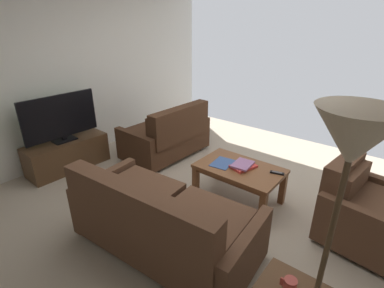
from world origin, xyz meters
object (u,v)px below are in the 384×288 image
(tv_remote, at_px, (277,173))
(flat_tv, at_px, (60,118))
(loveseat_near, at_px, (168,135))
(coffee_mug, at_px, (290,286))
(loose_magazine, at_px, (222,163))
(sofa_main, at_px, (160,221))
(book_stack, at_px, (243,165))
(tv_stand, at_px, (68,154))
(armchair_side, at_px, (369,213))
(coffee_table, at_px, (239,172))
(floor_lamp, at_px, (347,167))

(tv_remote, bearing_deg, flat_tv, 19.64)
(loveseat_near, distance_m, coffee_mug, 3.26)
(loose_magazine, bearing_deg, loveseat_near, -25.29)
(sofa_main, bearing_deg, book_stack, -97.48)
(loose_magazine, bearing_deg, flat_tv, 13.35)
(sofa_main, bearing_deg, loveseat_near, -48.72)
(tv_stand, xyz_separation_m, book_stack, (-2.48, -0.91, 0.26))
(armchair_side, xyz_separation_m, book_stack, (1.35, 0.15, 0.14))
(tv_stand, distance_m, tv_remote, 3.05)
(flat_tv, bearing_deg, coffee_mug, 171.90)
(sofa_main, xyz_separation_m, armchair_side, (-1.52, -1.41, -0.02))
(coffee_table, xyz_separation_m, armchair_side, (-1.38, -0.17, -0.04))
(flat_tv, bearing_deg, coffee_table, -160.04)
(coffee_mug, bearing_deg, tv_remote, -64.35)
(coffee_table, relative_size, tv_remote, 6.10)
(floor_lamp, distance_m, tv_remote, 2.18)
(loveseat_near, height_order, tv_remote, loveseat_near)
(loveseat_near, relative_size, book_stack, 4.01)
(floor_lamp, bearing_deg, armchair_side, -92.18)
(coffee_mug, xyz_separation_m, tv_remote, (0.74, -1.53, -0.15))
(flat_tv, distance_m, armchair_side, 4.00)
(coffee_table, xyz_separation_m, flat_tv, (2.44, 0.89, 0.42))
(sofa_main, relative_size, tv_stand, 1.58)
(sofa_main, bearing_deg, armchair_side, -137.19)
(armchair_side, xyz_separation_m, coffee_mug, (0.23, 1.57, 0.27))
(book_stack, bearing_deg, loveseat_near, -12.97)
(sofa_main, bearing_deg, floor_lamp, 168.47)
(armchair_side, relative_size, loose_magazine, 3.22)
(book_stack, bearing_deg, flat_tv, 20.16)
(book_stack, bearing_deg, floor_lamp, 129.68)
(sofa_main, distance_m, tv_stand, 2.34)
(flat_tv, relative_size, tv_remote, 6.50)
(sofa_main, xyz_separation_m, tv_stand, (2.31, -0.35, -0.14))
(tv_stand, height_order, loose_magazine, loose_magazine)
(book_stack, bearing_deg, loose_magazine, 15.18)
(floor_lamp, height_order, loose_magazine, floor_lamp)
(flat_tv, bearing_deg, armchair_side, -164.54)
(flat_tv, bearing_deg, sofa_main, 171.44)
(loose_magazine, bearing_deg, tv_remote, -171.54)
(sofa_main, relative_size, loose_magazine, 6.07)
(tv_stand, bearing_deg, sofa_main, 171.43)
(book_stack, height_order, loose_magazine, book_stack)
(coffee_mug, relative_size, loose_magazine, 0.33)
(coffee_mug, bearing_deg, loveseat_near, -33.38)
(armchair_side, bearing_deg, coffee_table, 7.04)
(coffee_table, relative_size, book_stack, 2.94)
(sofa_main, relative_size, floor_lamp, 1.03)
(loveseat_near, xyz_separation_m, coffee_mug, (-2.71, 1.79, 0.25))
(sofa_main, xyz_separation_m, floor_lamp, (-1.45, 0.30, 1.19))
(tv_stand, relative_size, tv_remote, 7.08)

